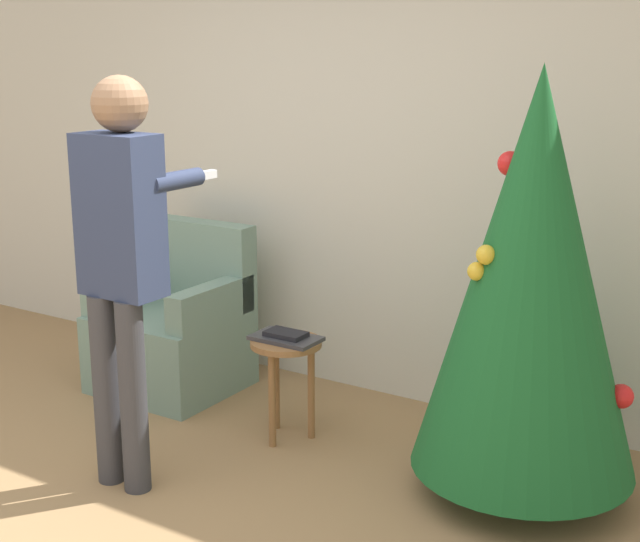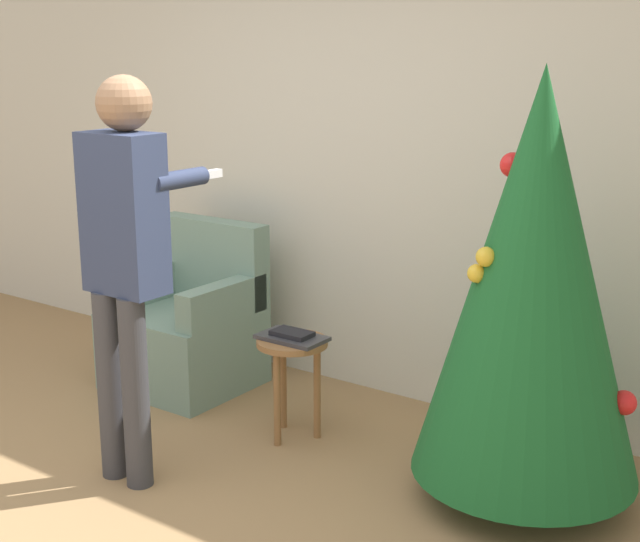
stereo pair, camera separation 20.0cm
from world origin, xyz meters
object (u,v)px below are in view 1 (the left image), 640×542
object	(u,v)px
christmas_tree	(532,275)
side_stool	(286,359)
armchair	(175,330)
person_standing	(121,248)

from	to	relation	value
christmas_tree	side_stool	xyz separation A→B (m)	(-1.20, -0.07, -0.58)
christmas_tree	armchair	world-z (taller)	christmas_tree
person_standing	side_stool	world-z (taller)	person_standing
armchair	side_stool	distance (m)	0.98
christmas_tree	side_stool	bearing A→B (deg)	-176.44
christmas_tree	person_standing	size ratio (longest dim) A/B	1.03
christmas_tree	person_standing	world-z (taller)	christmas_tree
armchair	person_standing	distance (m)	1.39
armchair	side_stool	xyz separation A→B (m)	(0.95, -0.24, 0.08)
christmas_tree	side_stool	size ratio (longest dim) A/B	3.60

